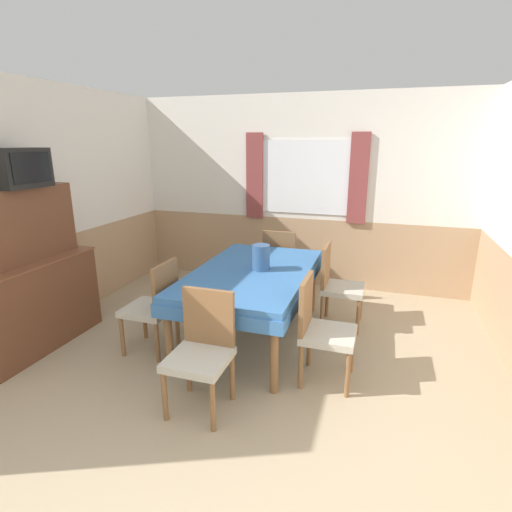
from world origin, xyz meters
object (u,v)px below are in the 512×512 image
chair_right_far (337,283)px  chair_right_near (321,327)px  chair_head_window (281,261)px  sideboard (30,283)px  chair_left_near (155,304)px  chair_head_near (202,347)px  vase (261,257)px  dining_table (252,279)px  tv (19,168)px

chair_right_far → chair_right_near: size_ratio=1.00×
chair_head_window → sideboard: sideboard is taller
chair_left_near → chair_head_window: same height
chair_head_near → vase: (0.08, 1.23, 0.37)m
chair_left_near → vase: 1.13m
dining_table → sideboard: bearing=-157.2°
dining_table → chair_left_near: 0.99m
chair_head_near → chair_right_far: bearing=-114.3°
chair_right_far → vase: 0.96m
chair_right_far → chair_left_near: bearing=-54.4°
chair_head_window → tv: (-1.95, -1.98, 1.26)m
chair_right_far → chair_head_near: 1.93m
vase → chair_head_near: bearing=-93.7°
chair_head_near → tv: 2.36m
dining_table → chair_left_near: size_ratio=2.13×
sideboard → chair_head_window: bearing=45.5°
chair_left_near → chair_right_near: 1.58m
chair_left_near → sideboard: 1.24m
chair_head_near → sideboard: 2.03m
chair_right_far → chair_head_window: 1.01m
chair_right_far → sideboard: bearing=-63.2°
chair_right_far → vase: size_ratio=3.53×
sideboard → vase: sideboard is taller
chair_right_far → dining_table: bearing=-54.4°
chair_right_far → sideboard: size_ratio=0.58×
sideboard → chair_right_near: bearing=5.5°
chair_head_window → vase: vase is taller
chair_right_near → vase: size_ratio=3.53×
chair_right_near → tv: bearing=-85.4°
vase → chair_right_far: bearing=36.6°
dining_table → tv: (-1.95, -0.79, 1.12)m
chair_right_near → chair_head_near: bearing=-51.8°
chair_head_window → chair_right_far: bearing=-38.2°
dining_table → chair_left_near: chair_left_near is taller
vase → tv: bearing=-157.8°
tv → sideboard: bearing=-130.7°
tv → chair_right_far: bearing=26.3°
dining_table → chair_right_far: 0.99m
sideboard → vase: bearing=22.9°
dining_table → tv: bearing=-158.0°
chair_left_near → tv: (-1.16, -0.22, 1.26)m
tv → chair_head_window: bearing=45.4°
chair_right_far → tv: 3.31m
chair_right_near → chair_right_far: bearing=-180.0°
chair_left_near → chair_head_window: bearing=-24.3°
chair_head_window → vase: size_ratio=3.53×
chair_head_near → chair_left_near: bearing=-38.2°
chair_head_near → chair_head_window: (-0.00, 2.38, 0.00)m
dining_table → chair_right_near: 0.99m
chair_left_near → sideboard: (-1.20, -0.27, 0.17)m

